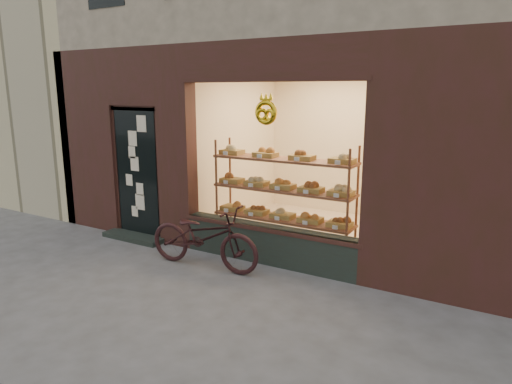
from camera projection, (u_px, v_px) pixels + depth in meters
The scene contains 4 objects.
ground at pixel (141, 315), 5.05m from camera, with size 90.00×90.00×0.00m, color #4E4E4F.
neighbor_left at pixel (27, 19), 13.44m from camera, with size 12.00×7.00×9.00m, color beige.
display_shelf at pixel (283, 199), 6.79m from camera, with size 2.20×0.45×1.70m.
bicycle at pixel (204, 237), 6.34m from camera, with size 0.60×1.71×0.90m, color black.
Camera 1 is at (3.45, -3.35, 2.44)m, focal length 32.00 mm.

